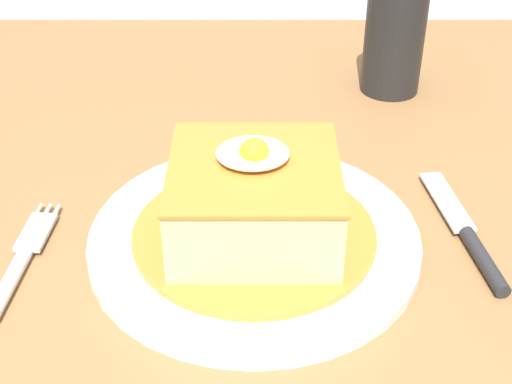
{
  "coord_description": "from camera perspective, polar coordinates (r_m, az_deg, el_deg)",
  "views": [
    {
      "loc": [
        0.03,
        -0.56,
        1.11
      ],
      "look_at": [
        0.03,
        -0.08,
        0.78
      ],
      "focal_mm": 50.59,
      "sensor_mm": 36.0,
      "label": 1
    }
  ],
  "objects": [
    {
      "name": "dining_table",
      "position": [
        0.74,
        -2.42,
        -6.32
      ],
      "size": [
        1.25,
        0.82,
        0.74
      ],
      "color": "olive",
      "rests_on": "ground_plane"
    },
    {
      "name": "main_plate",
      "position": [
        0.59,
        -0.01,
        -3.61
      ],
      "size": [
        0.27,
        0.27,
        0.02
      ],
      "color": "white",
      "rests_on": "dining_table"
    },
    {
      "name": "sandwich_meal",
      "position": [
        0.57,
        -0.01,
        -0.9
      ],
      "size": [
        0.2,
        0.2,
        0.09
      ],
      "color": "orange",
      "rests_on": "main_plate"
    },
    {
      "name": "fork",
      "position": [
        0.59,
        -18.18,
        -5.56
      ],
      "size": [
        0.03,
        0.14,
        0.01
      ],
      "color": "silver",
      "rests_on": "dining_table"
    },
    {
      "name": "knife",
      "position": [
        0.61,
        16.87,
        -3.85
      ],
      "size": [
        0.04,
        0.17,
        0.01
      ],
      "color": "#262628",
      "rests_on": "dining_table"
    },
    {
      "name": "soda_can",
      "position": [
        0.83,
        11.02,
        11.82
      ],
      "size": [
        0.07,
        0.07,
        0.12
      ],
      "color": "black",
      "rests_on": "dining_table"
    }
  ]
}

